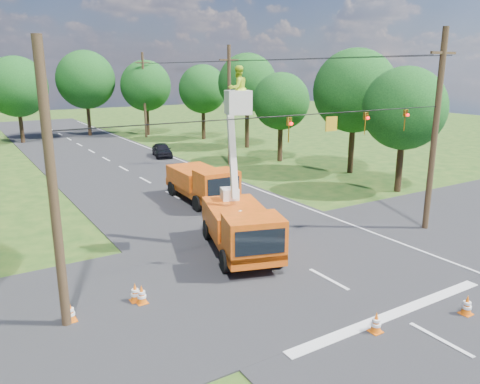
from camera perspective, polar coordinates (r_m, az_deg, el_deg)
ground at (r=35.55m, az=-11.48°, el=1.35°), size 140.00×140.00×0.00m
road_main at (r=35.55m, az=-11.48°, el=1.35°), size 12.00×100.00×0.06m
road_cross at (r=20.42m, az=6.93°, el=-8.58°), size 56.00×10.00×0.07m
stop_bar at (r=17.12m, az=18.18°, el=-14.09°), size 9.00×0.45×0.02m
edge_line at (r=37.79m, az=-3.52°, el=2.41°), size 0.12×90.00×0.02m
bucket_truck at (r=20.68m, az=0.10°, el=-2.97°), size 4.12×6.72×8.20m
second_truck at (r=29.09m, az=-4.60°, el=1.14°), size 2.79×6.45×2.37m
ground_worker at (r=20.60m, az=0.06°, el=-5.29°), size 0.81×0.62×1.98m
distant_car at (r=45.04m, az=-9.49°, el=5.08°), size 2.34×4.06×1.30m
traffic_cone_0 at (r=15.80m, az=16.26°, el=-15.02°), size 0.38×0.38×0.71m
traffic_cone_1 at (r=17.89m, az=25.93°, el=-12.30°), size 0.38×0.38×0.71m
traffic_cone_2 at (r=26.14m, az=1.52°, el=-2.37°), size 0.38×0.38×0.71m
traffic_cone_3 at (r=28.32m, az=-1.42°, el=-1.02°), size 0.38×0.38×0.71m
traffic_cone_4 at (r=17.20m, az=-11.90°, el=-12.14°), size 0.38×0.38×0.71m
traffic_cone_5 at (r=17.40m, az=-12.66°, el=-11.87°), size 0.38×0.38×0.71m
traffic_cone_6 at (r=16.73m, az=-20.01°, el=-13.58°), size 0.38×0.38×0.71m
traffic_cone_7 at (r=33.40m, az=-1.54°, el=1.42°), size 0.38×0.38×0.71m
pole_right_near at (r=25.21m, az=22.69°, el=6.91°), size 1.80×0.30×10.00m
pole_right_mid at (r=40.20m, az=-1.32°, el=10.54°), size 1.80×0.30×10.00m
pole_right_far at (r=58.28m, az=-11.59°, el=11.55°), size 1.80×0.30×10.00m
pole_left at (r=15.13m, az=-21.85°, el=0.12°), size 0.30×0.30×9.00m
signal_span at (r=20.36m, az=12.40°, el=8.29°), size 18.00×0.29×1.07m
tree_right_a at (r=32.74m, az=19.41°, el=9.57°), size 5.40×5.40×8.28m
tree_right_b at (r=37.81m, az=13.82°, el=11.88°), size 6.40×6.40×9.65m
tree_right_c at (r=41.96m, az=5.03°, el=10.94°), size 5.00×5.00×7.83m
tree_right_d at (r=49.38m, az=0.89°, el=13.14°), size 6.00×6.00×9.70m
tree_right_e at (r=55.83m, az=-4.56°, el=12.39°), size 5.60×5.60×8.63m
tree_far_a at (r=57.96m, az=-25.58°, el=11.49°), size 6.60×6.60×9.50m
tree_far_b at (r=61.37m, az=-18.30°, el=12.86°), size 7.00×7.00×10.32m
tree_far_c at (r=60.47m, az=-11.41°, el=12.57°), size 6.20×6.20×9.18m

